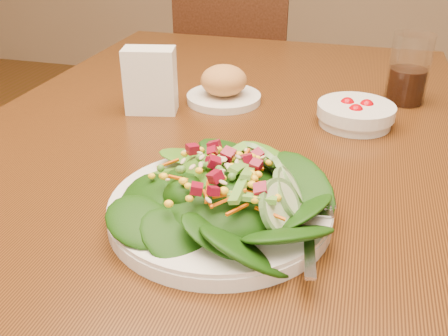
{
  "coord_description": "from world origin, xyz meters",
  "views": [
    {
      "loc": [
        0.23,
        -0.75,
        1.12
      ],
      "look_at": [
        0.08,
        -0.21,
        0.81
      ],
      "focal_mm": 40.0,
      "sensor_mm": 36.0,
      "label": 1
    }
  ],
  "objects": [
    {
      "name": "napkin_holder",
      "position": [
        -0.15,
        0.09,
        0.82
      ],
      "size": [
        0.11,
        0.07,
        0.12
      ],
      "rotation": [
        0.0,
        0.0,
        0.22
      ],
      "color": "white",
      "rests_on": "dining_table"
    },
    {
      "name": "salad_plate",
      "position": [
        0.09,
        -0.23,
        0.78
      ],
      "size": [
        0.29,
        0.29,
        0.08
      ],
      "rotation": [
        0.0,
        0.0,
        -0.39
      ],
      "color": "silver",
      "rests_on": "dining_table"
    },
    {
      "name": "dining_table",
      "position": [
        0.0,
        0.0,
        0.65
      ],
      "size": [
        0.9,
        1.4,
        0.75
      ],
      "color": "#5B3010",
      "rests_on": "ground_plane"
    },
    {
      "name": "tomato_bowl",
      "position": [
        0.24,
        0.13,
        0.77
      ],
      "size": [
        0.14,
        0.14,
        0.05
      ],
      "color": "silver",
      "rests_on": "dining_table"
    },
    {
      "name": "bread_plate",
      "position": [
        -0.03,
        0.18,
        0.78
      ],
      "size": [
        0.15,
        0.15,
        0.08
      ],
      "color": "silver",
      "rests_on": "dining_table"
    },
    {
      "name": "drinking_glass",
      "position": [
        0.33,
        0.27,
        0.81
      ],
      "size": [
        0.08,
        0.08,
        0.14
      ],
      "color": "silver",
      "rests_on": "dining_table"
    },
    {
      "name": "chair_far",
      "position": [
        -0.24,
        1.11,
        0.49
      ],
      "size": [
        0.46,
        0.46,
        0.93
      ],
      "rotation": [
        0.0,
        0.0,
        3.21
      ],
      "color": "#4B2717",
      "rests_on": "ground_plane"
    }
  ]
}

